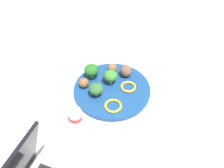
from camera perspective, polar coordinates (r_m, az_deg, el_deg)
The scene contains 14 objects.
ground_plane at distance 0.80m, azimuth 0.00°, elevation -1.82°, with size 4.00×4.00×0.00m, color silver.
plate at distance 0.80m, azimuth 0.00°, elevation -1.42°, with size 0.28×0.28×0.02m, color navy.
broccoli_floret_mid_right at distance 0.75m, azimuth -4.20°, elevation -1.30°, with size 0.05×0.05×0.05m.
broccoli_floret_back_left at distance 0.81m, azimuth -5.41°, elevation 3.63°, with size 0.05×0.05×0.06m.
broccoli_floret_front_left at distance 0.79m, azimuth -0.42°, elevation 2.15°, with size 0.05×0.05×0.06m.
meatball_far_rim at distance 0.79m, azimuth -7.38°, elevation 0.32°, with size 0.04×0.04×0.04m, color brown.
meatball_front_left at distance 0.84m, azimuth 0.06°, elevation 4.16°, with size 0.04×0.04×0.04m, color brown.
meatball_back_right at distance 0.83m, azimuth 3.66°, elevation 3.41°, with size 0.05×0.05×0.05m, color brown.
pepper_ring_mid_left at distance 0.73m, azimuth 0.30°, elevation -5.74°, with size 0.06×0.06×0.01m, color yellow.
pepper_ring_center at distance 0.79m, azimuth 4.29°, elevation -0.73°, with size 0.06×0.06×0.01m, color yellow.
napkin at distance 0.96m, azimuth 9.35°, elevation 6.66°, with size 0.17×0.12×0.01m, color white.
fork at distance 0.97m, azimuth 8.86°, elevation 7.57°, with size 0.12×0.02×0.01m.
knife at distance 0.95m, azimuth 10.50°, elevation 6.58°, with size 0.15×0.02×0.01m.
yogurt_bottle at distance 0.70m, azimuth -9.54°, elevation -8.34°, with size 0.04×0.04×0.07m.
Camera 1 is at (-0.40, -0.38, 0.59)m, focal length 34.87 mm.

